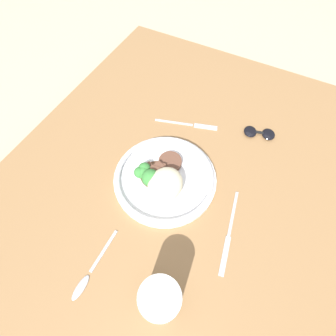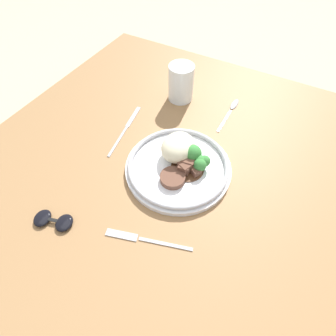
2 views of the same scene
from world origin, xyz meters
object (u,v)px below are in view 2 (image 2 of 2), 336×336
(knife, at_px, (126,128))
(spoon, at_px, (232,108))
(plate, at_px, (180,163))
(sunglasses, at_px, (53,220))
(fork, at_px, (140,239))
(juice_glass, at_px, (181,85))

(knife, relative_size, spoon, 1.26)
(plate, relative_size, sunglasses, 2.73)
(plate, bearing_deg, sunglasses, 147.06)
(fork, xyz_separation_m, knife, (0.26, 0.22, 0.00))
(juice_glass, distance_m, fork, 0.49)
(plate, distance_m, knife, 0.21)
(knife, xyz_separation_m, sunglasses, (-0.32, -0.03, 0.01))
(juice_glass, relative_size, sunglasses, 1.15)
(knife, height_order, sunglasses, sunglasses)
(juice_glass, xyz_separation_m, spoon, (0.03, -0.16, -0.05))
(juice_glass, distance_m, sunglasses, 0.53)
(fork, height_order, sunglasses, sunglasses)
(spoon, bearing_deg, plate, 172.42)
(spoon, bearing_deg, fork, 177.16)
(juice_glass, xyz_separation_m, knife, (-0.20, 0.07, -0.05))
(juice_glass, bearing_deg, knife, 159.88)
(knife, bearing_deg, fork, -150.73)
(plate, height_order, knife, plate)
(plate, height_order, fork, plate)
(fork, distance_m, knife, 0.34)
(plate, distance_m, sunglasses, 0.32)
(fork, relative_size, spoon, 1.11)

